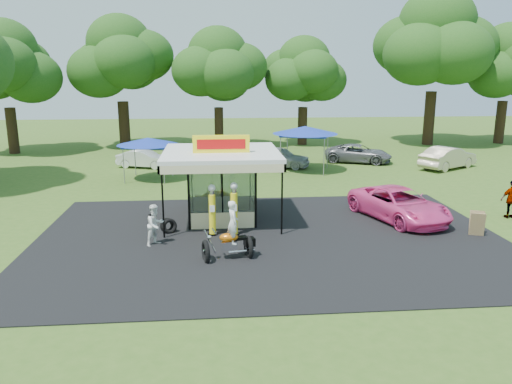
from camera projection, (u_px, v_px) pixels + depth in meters
ground at (276, 255)px, 19.52m from camera, size 120.00×120.00×0.00m
asphalt_apron at (270, 238)px, 21.45m from camera, size 20.00×14.00×0.04m
gas_station_kiosk at (222, 184)px, 23.77m from camera, size 5.40×5.40×4.18m
gas_pump_left at (212, 211)px, 21.62m from camera, size 0.43×0.43×2.30m
gas_pump_right at (234, 210)px, 21.62m from camera, size 0.44×0.44×2.39m
motorcycle at (231, 236)px, 18.93m from camera, size 2.09×1.30×2.39m
spare_tires at (168, 226)px, 22.11m from camera, size 0.87×0.75×0.70m
a_frame_sign at (477, 224)px, 21.68m from camera, size 0.66×0.75×1.09m
kiosk_car at (221, 199)px, 26.21m from camera, size 2.82×1.13×0.96m
pink_sedan at (399, 204)px, 24.04m from camera, size 4.21×6.11×1.55m
spectator_west at (155, 225)px, 20.48m from camera, size 1.06×1.07×1.74m
spectator_east_b at (512, 199)px, 24.28m from camera, size 1.13×0.51×1.89m
bg_car_a at (144, 159)px, 37.27m from camera, size 4.28×2.65×1.33m
bg_car_b at (232, 157)px, 37.57m from camera, size 5.37×4.22×1.45m
bg_car_c at (279, 157)px, 37.37m from camera, size 4.93×3.54×1.56m
bg_car_d at (358, 153)px, 39.39m from camera, size 5.67×4.18×1.43m
bg_car_e at (448, 158)px, 36.87m from camera, size 5.15×4.10×1.64m
tent_west at (148, 142)px, 32.70m from camera, size 4.01×4.01×2.80m
tent_east at (305, 130)px, 35.48m from camera, size 4.64×4.64×3.25m
oak_far_a at (5, 71)px, 42.33m from camera, size 9.42×9.42×11.17m
oak_far_b at (121, 65)px, 45.95m from camera, size 9.98×9.98×11.90m
oak_far_c at (218, 74)px, 45.20m from camera, size 9.15×9.15×10.78m
oak_far_d at (303, 77)px, 47.86m from camera, size 8.53×8.53×10.15m
oak_far_e at (435, 48)px, 47.27m from camera, size 12.06×12.06×14.35m
oak_far_f at (506, 68)px, 48.68m from camera, size 9.48×9.48×11.42m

